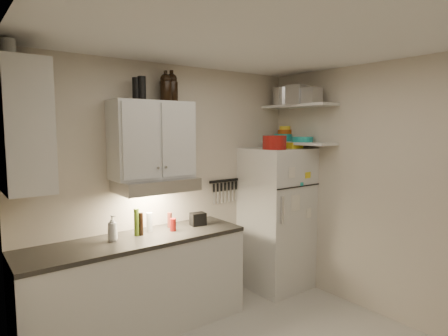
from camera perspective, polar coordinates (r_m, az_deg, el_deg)
ceiling at (r=2.87m, az=7.34°, el=19.55°), size 3.20×3.00×0.02m
back_wall at (r=4.07m, az=-8.05°, el=-3.00°), size 3.20×0.02×2.60m
left_wall at (r=2.12m, az=-26.75°, el=-12.08°), size 0.02×3.00×2.60m
right_wall at (r=4.14m, az=23.21°, el=-3.29°), size 0.02×3.00×2.60m
base_cabinet at (r=3.80m, az=-13.03°, el=-17.30°), size 2.10×0.60×0.88m
countertop at (r=3.64m, az=-13.21°, el=-10.64°), size 2.10×0.62×0.04m
upper_cabinet at (r=3.72m, az=-10.89°, el=4.23°), size 0.80×0.33×0.75m
side_cabinet at (r=3.24m, az=-28.19°, el=5.57°), size 0.33×0.55×1.00m
range_hood at (r=3.70m, az=-10.30°, el=-2.53°), size 0.76×0.46×0.12m
fridge at (r=4.63m, az=8.00°, el=-7.57°), size 0.70×0.68×1.70m
shelf_hi at (r=4.56m, az=11.27°, el=9.27°), size 0.30×0.95×0.03m
shelf_lo at (r=4.56m, az=11.15°, el=3.73°), size 0.30×0.95×0.03m
knife_strip at (r=4.42m, az=0.05°, el=-1.95°), size 0.42×0.02×0.03m
dutch_oven at (r=4.26m, az=7.70°, el=3.88°), size 0.32×0.32×0.16m
book_stack at (r=4.52m, az=10.29°, el=3.43°), size 0.19×0.23×0.07m
spice_jar at (r=4.48m, az=8.85°, el=3.70°), size 0.07×0.07×0.11m
stock_pot at (r=4.75m, az=9.24°, el=10.66°), size 0.36×0.36×0.22m
tin_a at (r=4.48m, az=11.17°, el=10.92°), size 0.24×0.22×0.22m
tin_b at (r=4.36m, az=13.21°, el=10.71°), size 0.17×0.17×0.17m
bowl_teal at (r=4.80m, az=8.96°, el=4.60°), size 0.22×0.22×0.09m
bowl_orange at (r=4.85m, az=9.25°, el=5.46°), size 0.18×0.18×0.05m
bowl_yellow at (r=4.85m, az=9.26°, el=6.05°), size 0.14×0.14×0.04m
plates at (r=4.52m, az=11.86°, el=4.28°), size 0.30×0.30×0.06m
growler_a at (r=3.82m, az=-8.88°, el=12.05°), size 0.15×0.15×0.28m
growler_b at (r=3.93m, az=-7.98°, el=12.03°), size 0.15×0.15×0.30m
thermos_a at (r=3.67m, az=-12.42°, el=11.77°), size 0.10×0.10×0.22m
thermos_b at (r=3.68m, az=-13.24°, el=11.65°), size 0.07×0.07×0.21m
side_jar at (r=3.27m, az=-30.04°, el=15.52°), size 0.12×0.12×0.14m
soap_bottle at (r=3.56m, az=-16.65°, el=-8.58°), size 0.13×0.13×0.26m
pepper_mill at (r=3.93m, az=-8.28°, el=-7.85°), size 0.06×0.06×0.15m
oil_bottle at (r=3.68m, az=-13.18°, el=-8.04°), size 0.05×0.05×0.26m
vinegar_bottle at (r=3.69m, az=-12.55°, el=-8.32°), size 0.06×0.06×0.22m
clear_bottle at (r=3.81m, az=-11.28°, el=-8.08°), size 0.08×0.08×0.19m
red_jar at (r=3.79m, az=-7.78°, el=-8.56°), size 0.07×0.07×0.13m
caddy at (r=3.98m, az=-3.99°, el=-7.76°), size 0.17×0.13×0.13m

